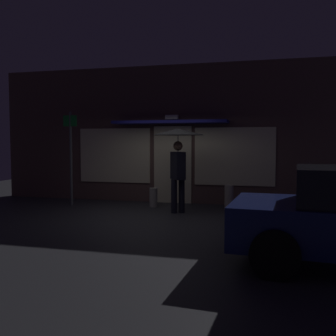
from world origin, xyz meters
TOP-DOWN VIEW (x-y plane):
  - ground_plane at (0.00, 0.00)m, footprint 18.00×18.00m
  - building_facade at (-0.00, 2.34)m, footprint 10.72×1.00m
  - person_with_umbrella at (0.50, 0.66)m, footprint 1.29×1.29m
  - street_sign_post at (-2.60, 1.05)m, footprint 0.40×0.07m
  - sidewalk_bollard at (1.68, 1.43)m, footprint 0.23×0.23m
  - sidewalk_bollard_2 at (-0.34, 1.38)m, footprint 0.22×0.22m

SIDE VIEW (x-z plane):
  - ground_plane at x=0.00m, z-range 0.00..0.00m
  - sidewalk_bollard_2 at x=-0.34m, z-range 0.00..0.51m
  - sidewalk_bollard at x=1.68m, z-range 0.00..0.64m
  - street_sign_post at x=-2.60m, z-range 0.17..2.74m
  - person_with_umbrella at x=0.50m, z-range 0.64..2.72m
  - building_facade at x=0.00m, z-range -0.01..3.92m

